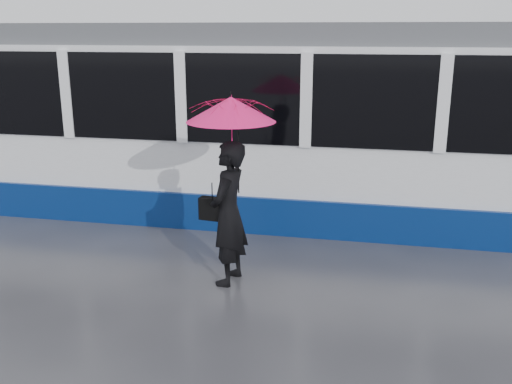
# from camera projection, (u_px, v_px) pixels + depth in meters

# --- Properties ---
(ground) EXTENTS (90.00, 90.00, 0.00)m
(ground) POSITION_uv_depth(u_px,v_px,m) (287.00, 267.00, 8.08)
(ground) COLOR #2C2C31
(ground) RESTS_ON ground
(rails) EXTENTS (34.00, 1.51, 0.02)m
(rails) POSITION_uv_depth(u_px,v_px,m) (308.00, 213.00, 10.43)
(rails) COLOR #3F3D38
(rails) RESTS_ON ground
(tram) EXTENTS (26.00, 2.56, 3.35)m
(tram) POSITION_uv_depth(u_px,v_px,m) (343.00, 126.00, 9.87)
(tram) COLOR white
(tram) RESTS_ON ground
(woman) EXTENTS (0.54, 0.74, 1.90)m
(woman) POSITION_uv_depth(u_px,v_px,m) (228.00, 214.00, 7.37)
(woman) COLOR black
(woman) RESTS_ON ground
(umbrella) EXTENTS (1.25, 1.25, 1.28)m
(umbrella) POSITION_uv_depth(u_px,v_px,m) (231.00, 127.00, 7.05)
(umbrella) COLOR #FF156C
(umbrella) RESTS_ON ground
(handbag) EXTENTS (0.36, 0.19, 0.47)m
(handbag) POSITION_uv_depth(u_px,v_px,m) (212.00, 209.00, 7.42)
(handbag) COLOR black
(handbag) RESTS_ON ground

